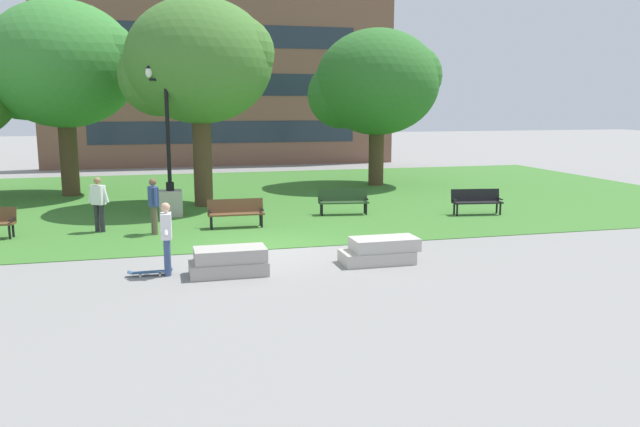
# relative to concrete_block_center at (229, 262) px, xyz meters

# --- Properties ---
(ground_plane) EXTENTS (140.00, 140.00, 0.00)m
(ground_plane) POSITION_rel_concrete_block_center_xyz_m (1.42, 2.27, -0.31)
(ground_plane) COLOR gray
(grass_lawn) EXTENTS (40.00, 20.00, 0.02)m
(grass_lawn) POSITION_rel_concrete_block_center_xyz_m (1.42, 12.27, -0.30)
(grass_lawn) COLOR #3D752D
(grass_lawn) RESTS_ON ground
(concrete_block_center) EXTENTS (1.80, 0.90, 0.64)m
(concrete_block_center) POSITION_rel_concrete_block_center_xyz_m (0.00, 0.00, 0.00)
(concrete_block_center) COLOR #9E9991
(concrete_block_center) RESTS_ON ground
(concrete_block_left) EXTENTS (1.93, 0.90, 0.64)m
(concrete_block_left) POSITION_rel_concrete_block_center_xyz_m (3.79, 0.15, 0.00)
(concrete_block_left) COLOR #B2ADA3
(concrete_block_left) RESTS_ON ground
(person_skateboarder) EXTENTS (0.26, 0.61, 1.71)m
(person_skateboarder) POSITION_rel_concrete_block_center_xyz_m (-1.39, 0.34, 0.66)
(person_skateboarder) COLOR #384C7A
(person_skateboarder) RESTS_ON ground
(skateboard) EXTENTS (1.02, 0.26, 0.14)m
(skateboard) POSITION_rel_concrete_block_center_xyz_m (-1.80, 0.37, -0.22)
(skateboard) COLOR #2D4C75
(skateboard) RESTS_ON ground
(park_bench_near_right) EXTENTS (1.86, 0.78, 0.90)m
(park_bench_near_right) POSITION_rel_concrete_block_center_xyz_m (4.89, 7.10, 0.23)
(park_bench_near_right) COLOR #284723
(park_bench_near_right) RESTS_ON grass_lawn
(park_bench_far_left) EXTENTS (1.86, 0.77, 0.90)m
(park_bench_far_left) POSITION_rel_concrete_block_center_xyz_m (9.54, 5.87, 0.23)
(park_bench_far_left) COLOR black
(park_bench_far_left) RESTS_ON grass_lawn
(park_bench_far_right) EXTENTS (1.81, 0.57, 0.90)m
(park_bench_far_right) POSITION_rel_concrete_block_center_xyz_m (0.84, 5.63, 0.23)
(park_bench_far_right) COLOR brown
(park_bench_far_right) RESTS_ON grass_lawn
(lamp_post_center) EXTENTS (1.32, 0.80, 5.25)m
(lamp_post_center) POSITION_rel_concrete_block_center_xyz_m (-1.15, 8.33, 0.77)
(lamp_post_center) COLOR #ADA89E
(lamp_post_center) RESTS_ON grass_lawn
(tree_near_left) EXTENTS (6.25, 5.95, 7.51)m
(tree_near_left) POSITION_rel_concrete_block_center_xyz_m (8.78, 14.77, 4.62)
(tree_near_left) COLOR #4C3823
(tree_near_left) RESTS_ON grass_lawn
(tree_far_left) EXTENTS (5.81, 5.53, 7.89)m
(tree_far_left) POSITION_rel_concrete_block_center_xyz_m (0.08, 10.35, 5.16)
(tree_far_left) COLOR #4C3823
(tree_far_left) RESTS_ON grass_lawn
(tree_near_right) EXTENTS (6.57, 6.25, 8.25)m
(tree_near_right) POSITION_rel_concrete_block_center_xyz_m (-5.34, 14.68, 5.22)
(tree_near_right) COLOR #4C3823
(tree_near_right) RESTS_ON grass_lawn
(person_bystander_near_lawn) EXTENTS (0.68, 0.42, 1.71)m
(person_bystander_near_lawn) POSITION_rel_concrete_block_center_xyz_m (-3.35, 5.93, 0.68)
(person_bystander_near_lawn) COLOR #28282D
(person_bystander_near_lawn) RESTS_ON grass_lawn
(person_bystander_far_lawn) EXTENTS (0.33, 0.63, 1.71)m
(person_bystander_far_lawn) POSITION_rel_concrete_block_center_xyz_m (-1.70, 5.15, 0.68)
(person_bystander_far_lawn) COLOR brown
(person_bystander_far_lawn) RESTS_ON grass_lawn
(building_facade_distant) EXTENTS (22.60, 1.03, 13.23)m
(building_facade_distant) POSITION_rel_concrete_block_center_xyz_m (2.78, 26.76, 6.30)
(building_facade_distant) COLOR brown
(building_facade_distant) RESTS_ON ground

